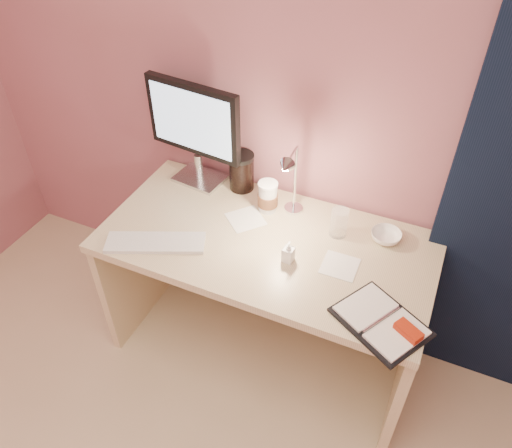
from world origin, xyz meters
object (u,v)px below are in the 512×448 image
at_px(planner, 383,322).
at_px(dark_jar, 242,173).
at_px(desk, 272,266).
at_px(bowl, 386,236).
at_px(lotion_bottle, 288,252).
at_px(monitor, 195,125).
at_px(keyboard, 155,243).
at_px(clear_cup, 339,223).
at_px(desk_lamp, 287,180).
at_px(coffee_cup, 268,197).

height_order(planner, dark_jar, dark_jar).
relative_size(desk, bowl, 11.02).
bearing_deg(lotion_bottle, monitor, 150.13).
xyz_separation_m(keyboard, bowl, (0.87, 0.42, 0.01)).
bearing_deg(monitor, desk, -15.58).
xyz_separation_m(monitor, clear_cup, (0.73, -0.11, -0.24)).
bearing_deg(lotion_bottle, clear_cup, 59.97).
height_order(monitor, clear_cup, monitor).
height_order(desk, monitor, monitor).
height_order(keyboard, desk_lamp, desk_lamp).
relative_size(planner, desk_lamp, 1.07).
bearing_deg(desk_lamp, desk, -114.21).
bearing_deg(dark_jar, desk, -40.90).
distance_m(coffee_cup, desk_lamp, 0.19).
relative_size(keyboard, dark_jar, 2.50).
distance_m(desk, lotion_bottle, 0.34).
bearing_deg(bowl, monitor, 176.34).
height_order(desk, planner, planner).
bearing_deg(bowl, keyboard, -154.39).
relative_size(planner, lotion_bottle, 3.97).
relative_size(dark_jar, desk_lamp, 0.46).
distance_m(desk, clear_cup, 0.40).
bearing_deg(planner, clear_cup, 155.94).
xyz_separation_m(planner, coffee_cup, (-0.62, 0.43, 0.06)).
relative_size(monitor, desk_lamp, 1.41).
bearing_deg(lotion_bottle, dark_jar, 135.86).
height_order(desk, desk_lamp, desk_lamp).
bearing_deg(desk_lamp, keyboard, -143.51).
bearing_deg(desk_lamp, lotion_bottle, -68.44).
xyz_separation_m(bowl, lotion_bottle, (-0.33, -0.28, 0.03)).
relative_size(planner, bowl, 3.01).
bearing_deg(coffee_cup, lotion_bottle, -52.72).
bearing_deg(desk, dark_jar, 139.10).
height_order(keyboard, bowl, bowl).
relative_size(planner, coffee_cup, 2.63).
relative_size(coffee_cup, desk_lamp, 0.41).
height_order(monitor, desk_lamp, monitor).
relative_size(clear_cup, lotion_bottle, 1.33).
xyz_separation_m(desk, lotion_bottle, (0.13, -0.15, 0.27)).
xyz_separation_m(monitor, desk_lamp, (0.49, -0.12, -0.08)).
bearing_deg(bowl, desk_lamp, -172.00).
relative_size(bowl, desk_lamp, 0.36).
relative_size(clear_cup, bowl, 1.01).
bearing_deg(clear_cup, monitor, 171.76).
relative_size(desk, lotion_bottle, 14.56).
bearing_deg(keyboard, lotion_bottle, -9.43).
relative_size(coffee_cup, lotion_bottle, 1.51).
xyz_separation_m(planner, bowl, (-0.09, 0.44, 0.01)).
xyz_separation_m(coffee_cup, bowl, (0.53, 0.02, -0.05)).
xyz_separation_m(lotion_bottle, desk_lamp, (-0.10, 0.22, 0.17)).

